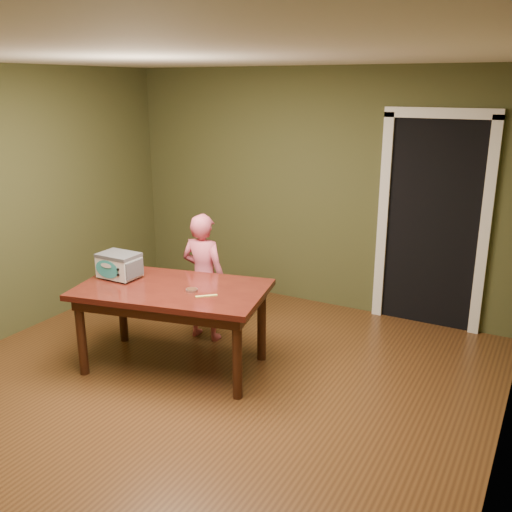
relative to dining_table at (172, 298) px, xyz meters
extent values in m
plane|color=#593619|center=(0.42, -0.43, -0.65)|extent=(5.00, 5.00, 0.00)
cube|color=#404324|center=(0.42, 2.07, 0.65)|extent=(4.50, 0.02, 2.60)
cube|color=white|center=(0.42, -0.43, 1.95)|extent=(4.50, 5.00, 0.02)
cube|color=black|center=(1.72, 2.37, 0.40)|extent=(0.90, 0.60, 2.10)
cube|color=black|center=(1.72, 2.05, 0.40)|extent=(0.90, 0.02, 2.10)
cube|color=white|center=(1.22, 2.04, 0.40)|extent=(0.10, 0.06, 2.20)
cube|color=white|center=(2.22, 2.04, 0.40)|extent=(0.10, 0.06, 2.20)
cube|color=white|center=(1.72, 2.04, 1.50)|extent=(1.10, 0.06, 0.10)
cube|color=#3D120E|center=(0.00, 0.00, 0.07)|extent=(1.75, 1.22, 0.05)
cube|color=#34180D|center=(0.00, 0.00, 0.00)|extent=(1.61, 1.08, 0.10)
cylinder|color=#34180D|center=(-0.61, -0.49, -0.30)|extent=(0.08, 0.08, 0.70)
cylinder|color=#34180D|center=(-0.76, 0.19, -0.30)|extent=(0.08, 0.08, 0.70)
cylinder|color=#34180D|center=(0.76, -0.19, -0.30)|extent=(0.08, 0.08, 0.70)
cylinder|color=#34180D|center=(0.61, 0.49, -0.30)|extent=(0.08, 0.08, 0.70)
cylinder|color=#4C4F54|center=(-0.69, -0.12, 0.11)|extent=(0.02, 0.02, 0.01)
cylinder|color=#4C4F54|center=(-0.69, 0.06, 0.11)|extent=(0.02, 0.02, 0.01)
cylinder|color=#4C4F54|center=(-0.41, -0.13, 0.11)|extent=(0.02, 0.02, 0.01)
cylinder|color=#4C4F54|center=(-0.41, 0.06, 0.11)|extent=(0.02, 0.02, 0.01)
cube|color=silver|center=(-0.55, -0.03, 0.21)|extent=(0.34, 0.25, 0.19)
cube|color=#4C4F54|center=(-0.55, -0.03, 0.31)|extent=(0.35, 0.25, 0.03)
cube|color=#4C4F54|center=(-0.73, -0.03, 0.21)|extent=(0.02, 0.22, 0.15)
cube|color=#4C4F54|center=(-0.37, -0.03, 0.21)|extent=(0.02, 0.22, 0.15)
ellipsoid|color=teal|center=(-0.58, -0.16, 0.21)|extent=(0.26, 0.01, 0.16)
cylinder|color=black|center=(-0.45, -0.16, 0.23)|extent=(0.02, 0.01, 0.02)
cylinder|color=black|center=(-0.45, -0.16, 0.18)|extent=(0.02, 0.01, 0.02)
cylinder|color=silver|center=(0.21, -0.01, 0.11)|extent=(0.10, 0.10, 0.02)
cylinder|color=#4D2C19|center=(0.21, -0.01, 0.12)|extent=(0.09, 0.09, 0.01)
cube|color=#E5DD63|center=(0.38, -0.05, 0.10)|extent=(0.15, 0.14, 0.01)
imported|color=#D0556C|center=(-0.11, 0.65, -0.02)|extent=(0.47, 0.32, 1.25)
camera|label=1|loc=(2.83, -3.68, 1.76)|focal=40.00mm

